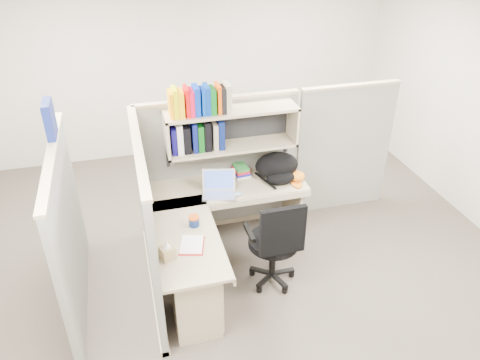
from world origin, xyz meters
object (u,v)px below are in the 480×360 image
object	(u,v)px
laptop	(219,185)
backpack	(279,168)
task_chair	(274,255)
desk	(206,263)
snack_canister	(194,221)

from	to	relation	value
laptop	backpack	distance (m)	0.72
backpack	task_chair	size ratio (longest dim) A/B	0.46
desk	backpack	size ratio (longest dim) A/B	3.55
backpack	snack_canister	bearing A→B (deg)	-150.07
backpack	task_chair	xyz separation A→B (m)	(-0.31, -0.83, -0.50)
desk	snack_canister	bearing A→B (deg)	103.98
snack_canister	task_chair	xyz separation A→B (m)	(0.75, -0.22, -0.41)
laptop	backpack	xyz separation A→B (m)	(0.71, 0.15, 0.02)
desk	laptop	distance (m)	0.86
desk	laptop	xyz separation A→B (m)	(0.29, 0.69, 0.42)
desk	task_chair	size ratio (longest dim) A/B	1.65
laptop	snack_canister	bearing A→B (deg)	-114.45
desk	backpack	xyz separation A→B (m)	(1.00, 0.84, 0.44)
laptop	snack_canister	world-z (taller)	laptop
desk	laptop	world-z (taller)	laptop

